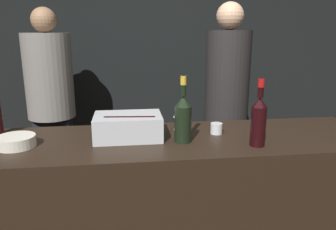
{
  "coord_description": "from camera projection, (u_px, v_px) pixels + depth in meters",
  "views": [
    {
      "loc": [
        -0.21,
        -1.32,
        1.55
      ],
      "look_at": [
        0.0,
        0.34,
        1.12
      ],
      "focal_mm": 35.0,
      "sensor_mm": 36.0,
      "label": 1
    }
  ],
  "objects": [
    {
      "name": "bowl_white",
      "position": [
        16.0,
        141.0,
        1.6
      ],
      "size": [
        0.19,
        0.19,
        0.05
      ],
      "color": "silver",
      "rests_on": "bar_counter"
    },
    {
      "name": "wine_glass",
      "position": [
        180.0,
        113.0,
        1.85
      ],
      "size": [
        0.08,
        0.08,
        0.13
      ],
      "color": "silver",
      "rests_on": "bar_counter"
    },
    {
      "name": "person_in_hoodie",
      "position": [
        226.0,
        102.0,
        2.65
      ],
      "size": [
        0.35,
        0.35,
        1.76
      ],
      "rotation": [
        0.0,
        0.0,
        0.39
      ],
      "color": "black",
      "rests_on": "ground_plane"
    },
    {
      "name": "bar_counter",
      "position": [
        169.0,
        222.0,
        1.85
      ],
      "size": [
        2.28,
        0.61,
        1.0
      ],
      "color": "black",
      "rests_on": "ground_plane"
    },
    {
      "name": "candle_votive",
      "position": [
        216.0,
        128.0,
        1.8
      ],
      "size": [
        0.07,
        0.07,
        0.06
      ],
      "color": "silver",
      "rests_on": "bar_counter"
    },
    {
      "name": "red_wine_bottle_tall",
      "position": [
        259.0,
        119.0,
        1.59
      ],
      "size": [
        0.07,
        0.07,
        0.33
      ],
      "color": "black",
      "rests_on": "bar_counter"
    },
    {
      "name": "champagne_bottle",
      "position": [
        183.0,
        117.0,
        1.65
      ],
      "size": [
        0.09,
        0.09,
        0.34
      ],
      "color": "black",
      "rests_on": "bar_counter"
    },
    {
      "name": "person_blond_tee",
      "position": [
        51.0,
        99.0,
        2.89
      ],
      "size": [
        0.41,
        0.41,
        1.74
      ],
      "rotation": [
        0.0,
        0.0,
        -2.93
      ],
      "color": "black",
      "rests_on": "ground_plane"
    },
    {
      "name": "ice_bin_with_bottles",
      "position": [
        129.0,
        125.0,
        1.72
      ],
      "size": [
        0.35,
        0.24,
        0.13
      ],
      "color": "#B7BABF",
      "rests_on": "bar_counter"
    },
    {
      "name": "wall_back_chalkboard",
      "position": [
        145.0,
        45.0,
        3.48
      ],
      "size": [
        6.4,
        0.06,
        2.8
      ],
      "color": "black",
      "rests_on": "ground_plane"
    }
  ]
}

